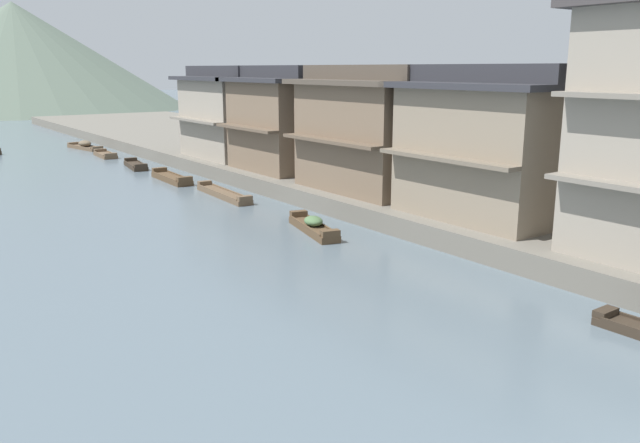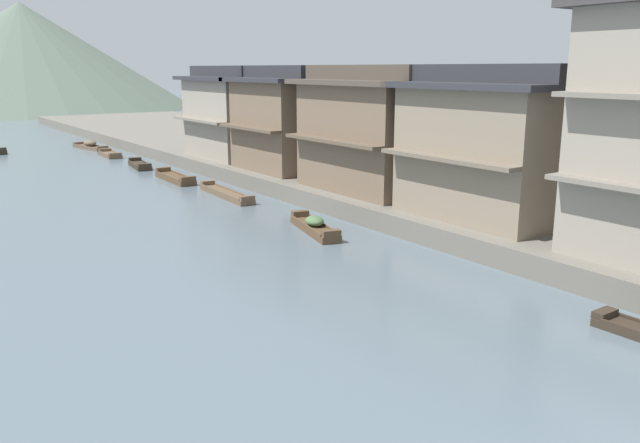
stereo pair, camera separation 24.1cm
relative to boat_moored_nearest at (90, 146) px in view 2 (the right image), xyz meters
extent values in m
cube|color=#6B665B|center=(10.99, -24.22, 0.17)|extent=(18.00, 110.00, 0.87)
cube|color=brown|center=(0.00, 0.00, -0.15)|extent=(1.91, 4.80, 0.22)
cube|color=brown|center=(-0.40, 2.16, 0.06)|extent=(1.02, 0.53, 0.20)
cube|color=brown|center=(0.40, -2.16, 0.06)|extent=(1.02, 0.53, 0.20)
cube|color=brown|center=(-0.49, -0.09, 0.00)|extent=(0.83, 4.13, 0.08)
cube|color=brown|center=(0.49, 0.09, 0.00)|extent=(0.83, 4.13, 0.08)
ellipsoid|color=brown|center=(0.00, 0.00, 0.23)|extent=(1.20, 1.51, 0.53)
cube|color=brown|center=(-0.11, -6.06, -0.14)|extent=(1.23, 3.53, 0.24)
cube|color=brown|center=(-0.03, -4.47, 0.09)|extent=(0.97, 0.41, 0.22)
cube|color=brown|center=(-0.19, -7.65, 0.09)|extent=(0.97, 0.41, 0.22)
cube|color=brown|center=(-0.60, -6.04, 0.02)|extent=(0.23, 2.98, 0.08)
cube|color=brown|center=(0.37, -6.09, 0.02)|extent=(0.23, 2.98, 0.08)
cube|color=brown|center=(0.08, -26.22, -0.13)|extent=(1.14, 5.65, 0.26)
cube|color=brown|center=(0.22, -23.57, 0.12)|extent=(0.78, 0.40, 0.23)
cube|color=brown|center=(-0.06, -28.88, 0.12)|extent=(0.78, 0.40, 0.23)
cube|color=brown|center=(-0.30, -26.20, 0.04)|extent=(0.35, 5.11, 0.08)
cube|color=brown|center=(0.46, -26.24, 0.04)|extent=(0.35, 5.11, 0.08)
cube|color=brown|center=(-0.33, -35.47, -0.12)|extent=(1.82, 4.21, 0.29)
cube|color=brown|center=(0.14, -33.61, 0.16)|extent=(0.82, 0.53, 0.26)
cube|color=brown|center=(-0.79, -37.33, 0.16)|extent=(0.82, 0.53, 0.26)
cube|color=brown|center=(-0.70, -35.38, 0.07)|extent=(0.95, 3.54, 0.08)
cube|color=brown|center=(0.04, -35.56, 0.07)|extent=(0.95, 3.54, 0.08)
ellipsoid|color=#4C6B42|center=(-0.33, -35.47, 0.24)|extent=(0.99, 1.21, 0.42)
cube|color=brown|center=(-0.25, -19.80, -0.11)|extent=(1.16, 4.64, 0.30)
cube|color=brown|center=(-0.18, -17.64, 0.17)|extent=(0.92, 0.39, 0.27)
cube|color=brown|center=(-0.32, -21.95, 0.17)|extent=(0.92, 0.39, 0.27)
cube|color=brown|center=(-0.71, -19.78, 0.08)|extent=(0.21, 4.11, 0.08)
cube|color=brown|center=(0.22, -19.81, 0.08)|extent=(0.21, 4.11, 0.08)
cube|color=#33281E|center=(0.54, -48.41, 0.05)|extent=(0.78, 0.38, 0.19)
cube|color=#33281E|center=(-7.11, 0.08, 0.17)|extent=(0.92, 0.59, 0.27)
cube|color=#33281E|center=(-0.17, -13.12, -0.13)|extent=(1.50, 3.88, 0.26)
cube|color=#33281E|center=(0.08, -11.40, 0.12)|extent=(0.92, 0.48, 0.24)
cube|color=#33281E|center=(-0.41, -14.84, 0.12)|extent=(0.92, 0.48, 0.24)
cube|color=#33281E|center=(-0.61, -13.06, 0.04)|extent=(0.54, 3.25, 0.08)
cube|color=#33281E|center=(0.27, -13.19, 0.04)|extent=(0.54, 3.25, 0.08)
cube|color=gray|center=(2.54, -47.29, 3.21)|extent=(0.70, 4.74, 0.16)
cube|color=gray|center=(2.54, -47.29, 5.81)|extent=(0.70, 4.74, 0.16)
cube|color=gray|center=(5.39, -40.13, 3.21)|extent=(5.00, 6.72, 5.20)
cube|color=#6E6151|center=(2.54, -40.13, 3.21)|extent=(0.70, 6.72, 0.16)
cube|color=#2D2D33|center=(5.39, -40.13, 5.93)|extent=(5.90, 7.62, 0.24)
cube|color=#2D2D33|center=(5.39, -40.13, 6.40)|extent=(3.00, 7.62, 0.70)
cube|color=#75604C|center=(5.04, -32.62, 3.21)|extent=(4.31, 7.12, 5.20)
cube|color=brown|center=(2.54, -32.62, 3.21)|extent=(0.70, 7.12, 0.16)
cube|color=#4C4238|center=(5.04, -32.62, 5.93)|extent=(5.21, 8.02, 0.24)
cube|color=#4C4238|center=(5.04, -32.62, 6.40)|extent=(2.59, 8.02, 0.70)
cube|color=#75604C|center=(5.35, -24.43, 3.21)|extent=(4.94, 6.18, 5.20)
cube|color=brown|center=(2.54, -24.43, 3.21)|extent=(0.70, 6.18, 0.16)
cube|color=#2D2D33|center=(5.35, -24.43, 5.93)|extent=(5.84, 7.08, 0.24)
cube|color=#2D2D33|center=(5.35, -24.43, 6.40)|extent=(2.96, 7.08, 0.70)
cube|color=gray|center=(5.07, -17.46, 3.21)|extent=(4.37, 6.95, 5.20)
cube|color=gray|center=(2.54, -17.46, 3.21)|extent=(0.70, 6.95, 0.16)
cube|color=#2D2D33|center=(5.07, -17.46, 5.93)|extent=(5.27, 7.85, 0.24)
cube|color=#2D2D33|center=(5.07, -17.46, 6.40)|extent=(2.62, 7.85, 0.70)
cone|color=#5B6B5B|center=(7.38, 64.66, 8.59)|extent=(56.27, 56.27, 17.71)
camera|label=1|loc=(-15.50, -57.50, 6.59)|focal=36.19mm
camera|label=2|loc=(-15.30, -57.64, 6.59)|focal=36.19mm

